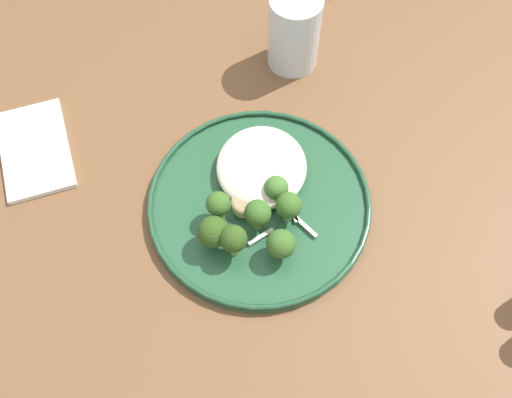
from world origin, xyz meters
name	(u,v)px	position (x,y,z in m)	size (l,w,h in m)	color
ground	(258,344)	(0.00, 0.00, 0.00)	(6.00, 6.00, 0.00)	#2D2B28
wooden_dining_table	(259,227)	(0.00, 0.00, 0.66)	(1.40, 1.00, 0.74)	brown
dinner_plate	(256,203)	(0.01, 0.00, 0.75)	(0.29, 0.29, 0.02)	#235133
noodle_bed	(260,166)	(-0.04, 0.00, 0.76)	(0.13, 0.12, 0.03)	beige
seared_scallop_half_hidden	(253,174)	(-0.03, -0.01, 0.76)	(0.03, 0.03, 0.01)	#E5C689
seared_scallop_right_edge	(245,204)	(0.02, -0.02, 0.76)	(0.03, 0.03, 0.02)	#E5C689
seared_scallop_tilted_round	(243,189)	(0.00, -0.02, 0.76)	(0.03, 0.03, 0.01)	#E5C689
seared_scallop_rear_pale	(235,152)	(-0.06, -0.04, 0.76)	(0.02, 0.02, 0.01)	beige
seared_scallop_large_seared	(258,149)	(-0.07, -0.01, 0.76)	(0.02, 0.02, 0.02)	#E5C689
broccoli_floret_small_sprig	(213,232)	(0.07, -0.05, 0.78)	(0.04, 0.04, 0.05)	#7A994C
broccoli_floret_right_tilted	(289,206)	(0.03, 0.04, 0.78)	(0.03, 0.03, 0.05)	#89A356
broccoli_floret_front_edge	(281,244)	(0.08, 0.03, 0.78)	(0.04, 0.04, 0.05)	#7A994C
broccoli_floret_tall_stalk	(234,240)	(0.08, -0.03, 0.79)	(0.03, 0.03, 0.06)	#7A994C
broccoli_floret_split_head	(276,191)	(0.00, 0.02, 0.78)	(0.03, 0.03, 0.04)	#89A356
broccoli_floret_near_rim	(260,214)	(0.04, 0.00, 0.78)	(0.03, 0.03, 0.05)	#89A356
broccoli_floret_rear_charred	(219,205)	(0.03, -0.05, 0.78)	(0.03, 0.03, 0.05)	#7A994C
onion_sliver_long_sliver	(261,237)	(0.06, 0.01, 0.75)	(0.04, 0.01, 0.00)	silver
onion_sliver_pale_crescent	(301,223)	(0.04, 0.05, 0.75)	(0.05, 0.01, 0.00)	silver
onion_sliver_short_strip	(292,209)	(0.02, 0.04, 0.75)	(0.04, 0.01, 0.00)	silver
water_glass	(294,35)	(-0.25, 0.03, 0.79)	(0.07, 0.07, 0.12)	silver
folded_napkin	(35,149)	(-0.06, -0.31, 0.74)	(0.15, 0.09, 0.01)	white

